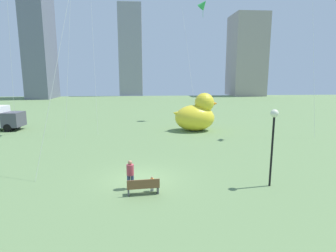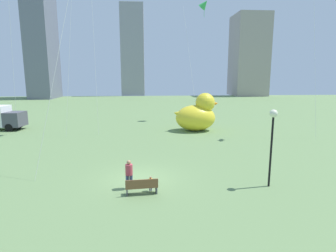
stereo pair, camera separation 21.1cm
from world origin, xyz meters
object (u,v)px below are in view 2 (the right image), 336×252
object	(u,v)px
park_bench	(142,186)
giant_inflatable_duck	(197,115)
person_child	(151,183)
kite_green	(204,4)
person_adult	(129,173)
lamppost	(273,129)

from	to	relation	value
park_bench	giant_inflatable_duck	distance (m)	18.28
person_child	park_bench	bearing A→B (deg)	-138.45
giant_inflatable_duck	park_bench	bearing A→B (deg)	-109.36
park_bench	kite_green	distance (m)	30.63
person_adult	giant_inflatable_duck	bearing A→B (deg)	67.48
park_bench	giant_inflatable_duck	size ratio (longest dim) A/B	0.34
park_bench	giant_inflatable_duck	world-z (taller)	giant_inflatable_duck
park_bench	lamppost	size ratio (longest dim) A/B	0.40
person_child	giant_inflatable_duck	world-z (taller)	giant_inflatable_duck
person_child	lamppost	bearing A→B (deg)	1.63
lamppost	kite_green	distance (m)	27.56
giant_inflatable_duck	person_child	bearing A→B (deg)	-108.34
person_adult	kite_green	xyz separation A→B (m)	(8.92, 24.37, 14.86)
person_child	lamppost	xyz separation A→B (m)	(6.88, 0.20, 2.93)
park_bench	person_adult	world-z (taller)	person_adult
person_adult	lamppost	size ratio (longest dim) A/B	0.37
person_child	kite_green	distance (m)	30.15
person_child	person_adult	bearing A→B (deg)	160.31
person_adult	person_child	world-z (taller)	person_adult
giant_inflatable_duck	lamppost	distance (m)	16.69
person_adult	park_bench	bearing A→B (deg)	-49.80
person_adult	lamppost	xyz separation A→B (m)	(8.10, -0.24, 2.47)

